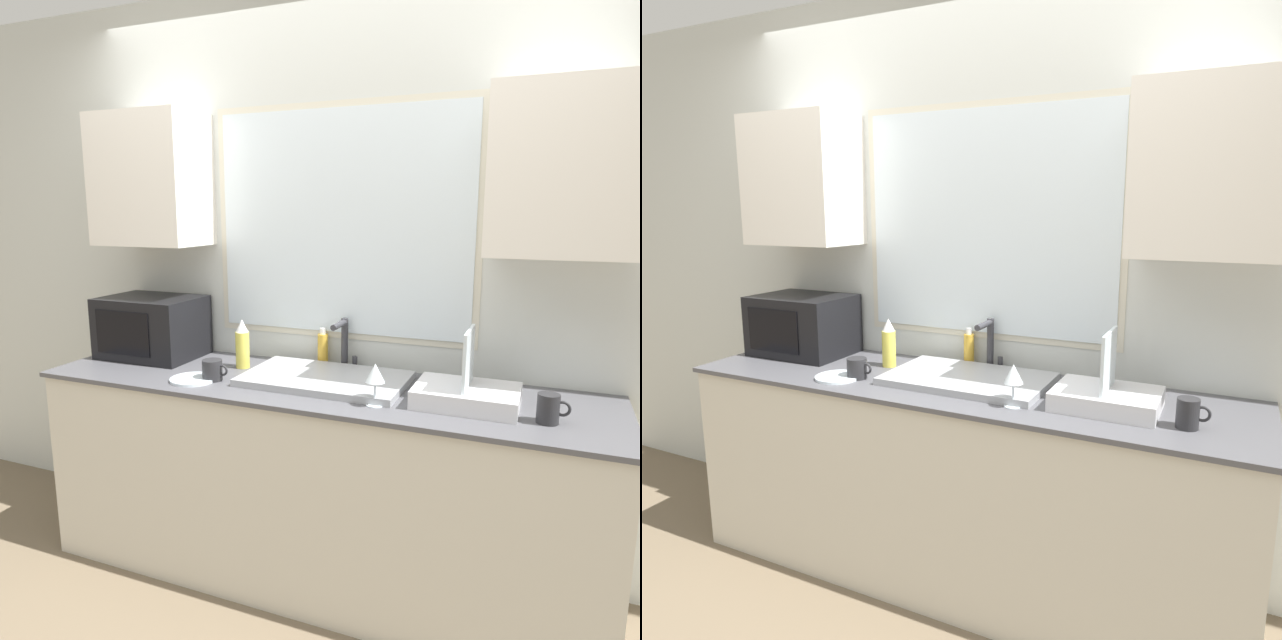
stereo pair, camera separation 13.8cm
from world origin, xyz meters
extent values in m
plane|color=brown|center=(0.00, 0.00, 0.00)|extent=(12.00, 12.00, 0.00)
cube|color=beige|center=(0.00, 0.31, 0.44)|extent=(2.39, 0.62, 0.88)
cube|color=#4C4C51|center=(0.00, 0.31, 0.89)|extent=(2.42, 0.65, 0.02)
cube|color=silver|center=(0.00, 0.65, 1.30)|extent=(6.00, 0.06, 2.60)
cube|color=beige|center=(0.00, 0.62, 1.55)|extent=(1.25, 0.01, 1.06)
cube|color=silver|center=(0.00, 0.62, 1.55)|extent=(1.19, 0.01, 1.00)
cube|color=white|center=(-0.91, 0.46, 1.75)|extent=(0.51, 0.32, 0.61)
cube|color=white|center=(0.91, 0.46, 1.75)|extent=(0.51, 0.32, 0.61)
cube|color=#9EA0A5|center=(0.04, 0.34, 0.91)|extent=(0.68, 0.42, 0.03)
cylinder|color=#333338|center=(0.04, 0.58, 1.01)|extent=(0.03, 0.03, 0.23)
cylinder|color=#333338|center=(0.04, 0.50, 1.11)|extent=(0.03, 0.15, 0.03)
cylinder|color=#333338|center=(0.09, 0.58, 0.93)|extent=(0.02, 0.02, 0.06)
cube|color=black|center=(-0.92, 0.42, 1.05)|extent=(0.47, 0.35, 0.30)
cube|color=black|center=(-0.96, 0.25, 1.05)|extent=(0.31, 0.01, 0.21)
cube|color=silver|center=(0.63, 0.28, 0.93)|extent=(0.38, 0.28, 0.07)
cube|color=silver|center=(0.63, 0.28, 1.08)|extent=(0.01, 0.22, 0.22)
cylinder|color=#D8CC4C|center=(-0.40, 0.40, 0.98)|extent=(0.06, 0.06, 0.17)
cone|color=silver|center=(-0.40, 0.40, 1.09)|extent=(0.06, 0.06, 0.06)
cylinder|color=gold|center=(-0.07, 0.58, 0.97)|extent=(0.05, 0.05, 0.15)
cylinder|color=white|center=(-0.07, 0.58, 1.06)|extent=(0.03, 0.03, 0.03)
cylinder|color=#262628|center=(-0.42, 0.18, 0.94)|extent=(0.09, 0.09, 0.09)
torus|color=#262628|center=(-0.37, 0.18, 0.95)|extent=(0.05, 0.01, 0.05)
cylinder|color=silver|center=(0.32, 0.14, 0.90)|extent=(0.07, 0.07, 0.00)
cylinder|color=silver|center=(0.32, 0.14, 0.94)|extent=(0.01, 0.01, 0.09)
cone|color=silver|center=(0.32, 0.14, 1.02)|extent=(0.07, 0.07, 0.07)
cylinder|color=#262628|center=(0.92, 0.19, 0.95)|extent=(0.07, 0.07, 0.10)
torus|color=#262628|center=(0.96, 0.19, 0.95)|extent=(0.06, 0.01, 0.06)
cylinder|color=silver|center=(-0.50, 0.14, 0.90)|extent=(0.19, 0.19, 0.01)
camera|label=1|loc=(0.90, -1.82, 1.62)|focal=32.00mm
camera|label=2|loc=(1.02, -1.76, 1.62)|focal=32.00mm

